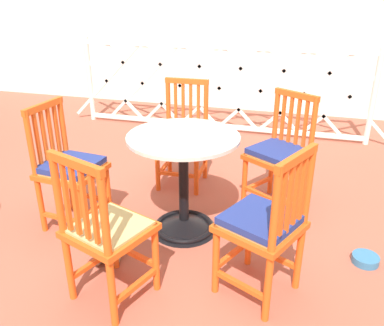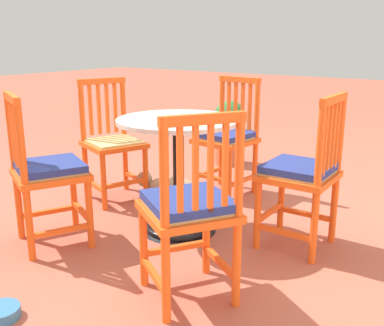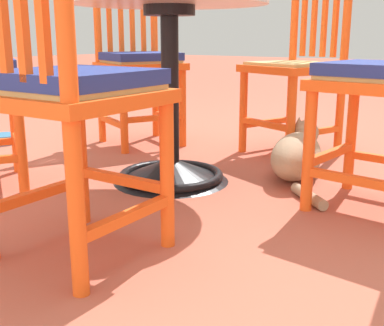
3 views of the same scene
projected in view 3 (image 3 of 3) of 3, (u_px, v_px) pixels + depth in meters
ground_plane at (220, 173)px, 2.19m from camera, size 24.00×24.00×0.00m
cafe_table at (170, 114)px, 2.00m from camera, size 0.76×0.76×0.73m
orange_chair_facing_out at (68, 93)px, 1.26m from camera, size 0.41×0.41×0.91m
orange_chair_tucked_in at (297, 68)px, 2.47m from camera, size 0.51×0.51×0.91m
orange_chair_at_corner at (138, 63)px, 2.70m from camera, size 0.53×0.53×0.91m
tabby_cat at (298, 154)px, 2.14m from camera, size 0.42×0.67×0.23m
pet_water_bowl at (4, 139)px, 2.80m from camera, size 0.17×0.17×0.05m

